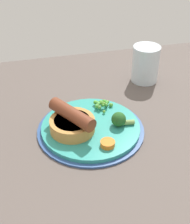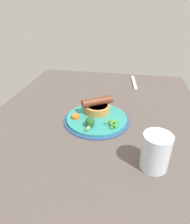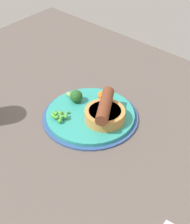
{
  "view_description": "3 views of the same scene",
  "coord_description": "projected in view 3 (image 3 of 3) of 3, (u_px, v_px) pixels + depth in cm",
  "views": [
    {
      "loc": [
        -13.94,
        -52.33,
        47.0
      ],
      "look_at": [
        -0.38,
        2.43,
        6.55
      ],
      "focal_mm": 50.0,
      "sensor_mm": 36.0,
      "label": 1
    },
    {
      "loc": [
        58.92,
        10.59,
        42.13
      ],
      "look_at": [
        -0.75,
        0.06,
        7.12
      ],
      "focal_mm": 32.0,
      "sensor_mm": 36.0,
      "label": 2
    },
    {
      "loc": [
        -49.98,
        53.67,
        62.24
      ],
      "look_at": [
        -3.28,
        0.47,
        5.57
      ],
      "focal_mm": 60.0,
      "sensor_mm": 36.0,
      "label": 3
    }
  ],
  "objects": [
    {
      "name": "carrot_slice_2",
      "position": [
        102.0,
        95.0,
        0.97
      ],
      "size": [
        3.28,
        3.28,
        1.11
      ],
      "primitive_type": "cylinder",
      "rotation": [
        0.0,
        0.0,
        3.04
      ],
      "color": "orange",
      "rests_on": "dinner_plate"
    },
    {
      "name": "sausage_pudding",
      "position": [
        105.0,
        112.0,
        0.89
      ],
      "size": [
        9.73,
        11.47,
        5.73
      ],
      "rotation": [
        0.0,
        0.0,
        2.12
      ],
      "color": "#BC8442",
      "rests_on": "dinner_plate"
    },
    {
      "name": "dinner_plate",
      "position": [
        90.0,
        116.0,
        0.93
      ],
      "size": [
        23.78,
        23.78,
        1.4
      ],
      "color": "#2D4C84",
      "rests_on": "dining_table"
    },
    {
      "name": "pea_pile",
      "position": [
        60.0,
        115.0,
        0.9
      ],
      "size": [
        4.59,
        4.73,
        1.87
      ],
      "color": "#52943B",
      "rests_on": "dinner_plate"
    },
    {
      "name": "dining_table",
      "position": [
        87.0,
        118.0,
        0.95
      ],
      "size": [
        110.0,
        80.0,
        3.0
      ],
      "primitive_type": "cube",
      "color": "#564C47",
      "rests_on": "ground"
    },
    {
      "name": "broccoli_floret_near",
      "position": [
        76.0,
        96.0,
        0.95
      ],
      "size": [
        5.24,
        3.25,
        3.25
      ],
      "rotation": [
        0.0,
        0.0,
        3.01
      ],
      "color": "#235623",
      "rests_on": "dinner_plate"
    }
  ]
}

